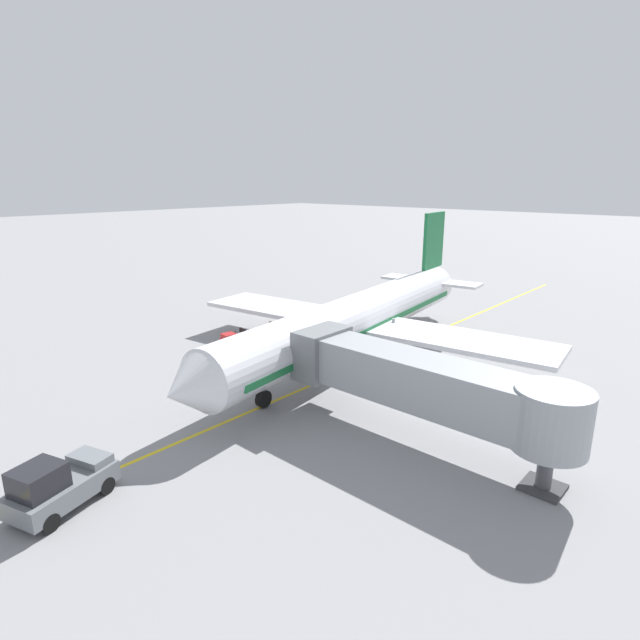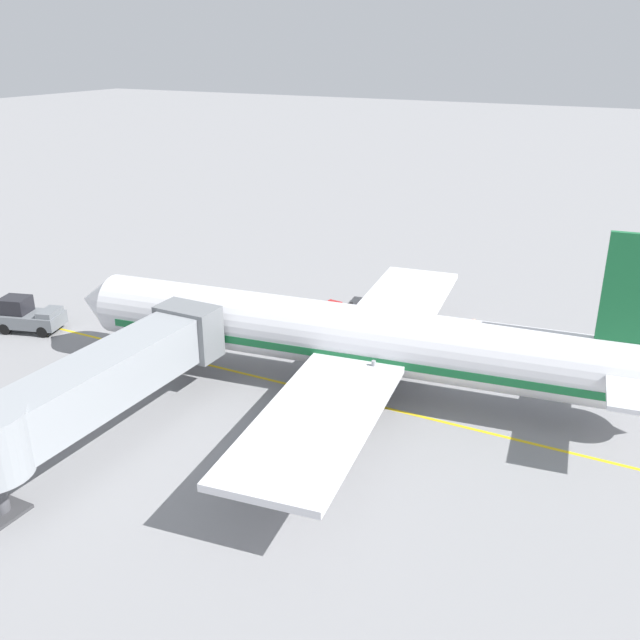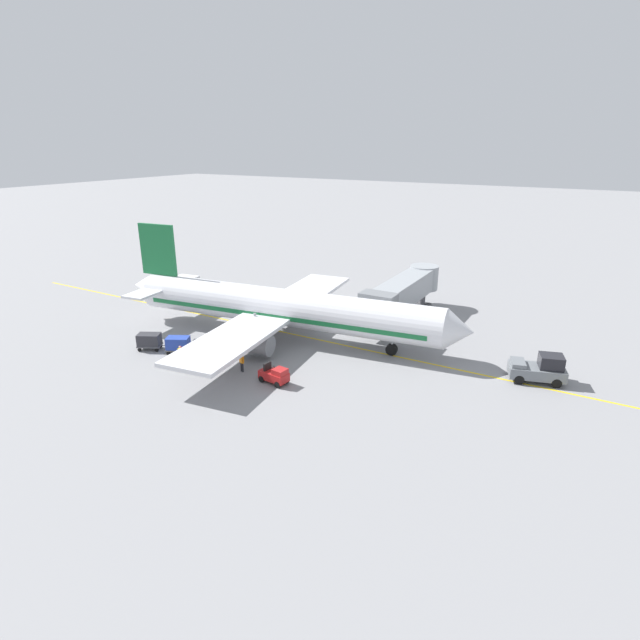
{
  "view_description": "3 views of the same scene",
  "coord_description": "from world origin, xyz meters",
  "px_view_note": "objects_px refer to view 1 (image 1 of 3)",
  "views": [
    {
      "loc": [
        -22.17,
        30.88,
        13.7
      ],
      "look_at": [
        0.73,
        5.24,
        4.2
      ],
      "focal_mm": 28.51,
      "sensor_mm": 36.0,
      "label": 1
    },
    {
      "loc": [
        -31.93,
        -14.74,
        19.07
      ],
      "look_at": [
        3.97,
        3.74,
        2.72
      ],
      "focal_mm": 39.02,
      "sensor_mm": 36.0,
      "label": 2
    },
    {
      "loc": [
        41.0,
        27.52,
        18.92
      ],
      "look_at": [
        0.85,
        4.3,
        2.49
      ],
      "focal_mm": 28.43,
      "sensor_mm": 36.0,
      "label": 3
    }
  ],
  "objects_px": {
    "baggage_tug_lead": "(235,340)",
    "ground_crew_wing_walker": "(305,314)",
    "baggage_cart_second_in_train": "(330,313)",
    "baggage_cart_third_in_train": "(343,306)",
    "parked_airliner": "(358,318)",
    "pushback_tractor": "(58,485)",
    "ground_crew_loader": "(270,329)",
    "jet_bridge": "(423,383)",
    "baggage_cart_front": "(315,320)"
  },
  "relations": [
    {
      "from": "parked_airliner",
      "to": "baggage_tug_lead",
      "type": "bearing_deg",
      "value": 30.81
    },
    {
      "from": "baggage_cart_front",
      "to": "jet_bridge",
      "type": "bearing_deg",
      "value": 147.09
    },
    {
      "from": "baggage_cart_second_in_train",
      "to": "baggage_cart_third_in_train",
      "type": "relative_size",
      "value": 1.0
    },
    {
      "from": "baggage_cart_front",
      "to": "baggage_cart_third_in_train",
      "type": "relative_size",
      "value": 1.0
    },
    {
      "from": "baggage_tug_lead",
      "to": "ground_crew_wing_walker",
      "type": "relative_size",
      "value": 1.55
    },
    {
      "from": "parked_airliner",
      "to": "baggage_cart_front",
      "type": "height_order",
      "value": "parked_airliner"
    },
    {
      "from": "pushback_tractor",
      "to": "ground_crew_loader",
      "type": "height_order",
      "value": "pushback_tractor"
    },
    {
      "from": "jet_bridge",
      "to": "ground_crew_wing_walker",
      "type": "bearing_deg",
      "value": -31.98
    },
    {
      "from": "baggage_cart_front",
      "to": "ground_crew_loader",
      "type": "xyz_separation_m",
      "value": [
        0.75,
        4.98,
        0.0
      ]
    },
    {
      "from": "pushback_tractor",
      "to": "baggage_cart_second_in_train",
      "type": "xyz_separation_m",
      "value": [
        10.65,
        -30.25,
        -0.15
      ]
    },
    {
      "from": "baggage_cart_second_in_train",
      "to": "baggage_cart_third_in_train",
      "type": "bearing_deg",
      "value": -76.26
    },
    {
      "from": "baggage_tug_lead",
      "to": "baggage_cart_third_in_train",
      "type": "height_order",
      "value": "baggage_tug_lead"
    },
    {
      "from": "baggage_cart_second_in_train",
      "to": "ground_crew_wing_walker",
      "type": "height_order",
      "value": "ground_crew_wing_walker"
    },
    {
      "from": "parked_airliner",
      "to": "baggage_cart_second_in_train",
      "type": "xyz_separation_m",
      "value": [
        8.19,
        -6.2,
        -2.24
      ]
    },
    {
      "from": "jet_bridge",
      "to": "baggage_cart_front",
      "type": "xyz_separation_m",
      "value": [
        18.76,
        -12.14,
        -2.51
      ]
    },
    {
      "from": "parked_airliner",
      "to": "jet_bridge",
      "type": "distance_m",
      "value": 14.09
    },
    {
      "from": "baggage_cart_third_in_train",
      "to": "ground_crew_loader",
      "type": "relative_size",
      "value": 1.71
    },
    {
      "from": "ground_crew_wing_walker",
      "to": "ground_crew_loader",
      "type": "distance_m",
      "value": 6.0
    },
    {
      "from": "baggage_cart_third_in_train",
      "to": "ground_crew_wing_walker",
      "type": "relative_size",
      "value": 1.71
    },
    {
      "from": "parked_airliner",
      "to": "baggage_cart_third_in_train",
      "type": "xyz_separation_m",
      "value": [
        8.93,
        -9.22,
        -2.24
      ]
    },
    {
      "from": "baggage_cart_front",
      "to": "pushback_tractor",
      "type": "bearing_deg",
      "value": 110.34
    },
    {
      "from": "parked_airliner",
      "to": "ground_crew_wing_walker",
      "type": "height_order",
      "value": "parked_airliner"
    },
    {
      "from": "baggage_cart_second_in_train",
      "to": "baggage_cart_third_in_train",
      "type": "height_order",
      "value": "same"
    },
    {
      "from": "ground_crew_wing_walker",
      "to": "parked_airliner",
      "type": "bearing_deg",
      "value": 156.43
    },
    {
      "from": "jet_bridge",
      "to": "baggage_cart_front",
      "type": "distance_m",
      "value": 22.49
    },
    {
      "from": "ground_crew_wing_walker",
      "to": "ground_crew_loader",
      "type": "relative_size",
      "value": 1.0
    },
    {
      "from": "parked_airliner",
      "to": "jet_bridge",
      "type": "xyz_separation_m",
      "value": [
        -11.05,
        8.74,
        0.27
      ]
    },
    {
      "from": "baggage_tug_lead",
      "to": "ground_crew_loader",
      "type": "distance_m",
      "value": 3.71
    },
    {
      "from": "jet_bridge",
      "to": "baggage_cart_second_in_train",
      "type": "distance_m",
      "value": 24.49
    },
    {
      "from": "baggage_cart_front",
      "to": "baggage_cart_second_in_train",
      "type": "bearing_deg",
      "value": -80.36
    },
    {
      "from": "baggage_cart_front",
      "to": "baggage_cart_third_in_train",
      "type": "distance_m",
      "value": 5.95
    },
    {
      "from": "ground_crew_loader",
      "to": "baggage_cart_second_in_train",
      "type": "bearing_deg",
      "value": -92.02
    },
    {
      "from": "baggage_cart_third_in_train",
      "to": "baggage_cart_second_in_train",
      "type": "bearing_deg",
      "value": 103.74
    },
    {
      "from": "pushback_tractor",
      "to": "ground_crew_wing_walker",
      "type": "distance_m",
      "value": 30.87
    },
    {
      "from": "parked_airliner",
      "to": "baggage_cart_front",
      "type": "xyz_separation_m",
      "value": [
        7.71,
        -3.4,
        -2.24
      ]
    },
    {
      "from": "pushback_tractor",
      "to": "baggage_tug_lead",
      "type": "height_order",
      "value": "pushback_tractor"
    },
    {
      "from": "baggage_tug_lead",
      "to": "jet_bridge",
      "type": "bearing_deg",
      "value": 170.06
    },
    {
      "from": "baggage_cart_second_in_train",
      "to": "ground_crew_loader",
      "type": "distance_m",
      "value": 7.78
    },
    {
      "from": "parked_airliner",
      "to": "baggage_cart_third_in_train",
      "type": "relative_size",
      "value": 12.93
    },
    {
      "from": "baggage_cart_third_in_train",
      "to": "parked_airliner",
      "type": "bearing_deg",
      "value": 134.07
    },
    {
      "from": "baggage_cart_front",
      "to": "baggage_cart_third_in_train",
      "type": "bearing_deg",
      "value": -78.21
    },
    {
      "from": "baggage_tug_lead",
      "to": "ground_crew_wing_walker",
      "type": "height_order",
      "value": "ground_crew_wing_walker"
    },
    {
      "from": "pushback_tractor",
      "to": "baggage_cart_front",
      "type": "distance_m",
      "value": 29.27
    },
    {
      "from": "pushback_tractor",
      "to": "baggage_cart_second_in_train",
      "type": "relative_size",
      "value": 1.68
    },
    {
      "from": "baggage_cart_third_in_train",
      "to": "ground_crew_wing_walker",
      "type": "xyz_separation_m",
      "value": [
        0.88,
        4.95,
        0.0
      ]
    },
    {
      "from": "parked_airliner",
      "to": "baggage_tug_lead",
      "type": "relative_size",
      "value": 14.22
    },
    {
      "from": "jet_bridge",
      "to": "ground_crew_loader",
      "type": "relative_size",
      "value": 9.61
    },
    {
      "from": "baggage_cart_second_in_train",
      "to": "baggage_cart_third_in_train",
      "type": "distance_m",
      "value": 3.11
    },
    {
      "from": "jet_bridge",
      "to": "ground_crew_wing_walker",
      "type": "height_order",
      "value": "jet_bridge"
    },
    {
      "from": "baggage_cart_third_in_train",
      "to": "ground_crew_loader",
      "type": "xyz_separation_m",
      "value": [
        -0.46,
        10.8,
        0.0
      ]
    }
  ]
}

